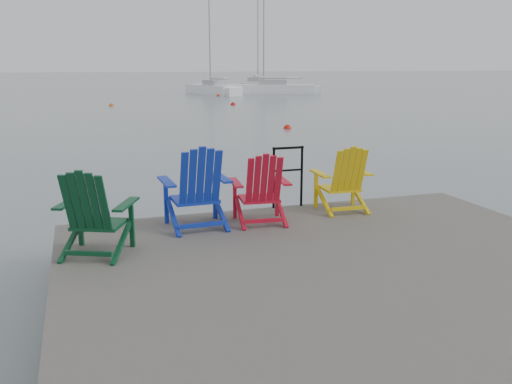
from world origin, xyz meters
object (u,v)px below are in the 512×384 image
object	(u,v)px
chair_green	(94,212)
chair_red	(261,188)
handrail	(288,171)
sailboat_near	(213,90)
buoy_d	(218,96)
buoy_a	(287,129)
buoy_b	(112,106)
chair_yellow	(344,179)
chair_blue	(197,187)
sailboat_mid	(257,85)
buoy_c	(233,105)
sailboat_far	(269,90)

from	to	relation	value
chair_green	chair_red	bearing A→B (deg)	39.84
handrail	sailboat_near	size ratio (longest dim) A/B	0.09
buoy_d	sailboat_near	bearing A→B (deg)	85.76
buoy_a	buoy_b	xyz separation A→B (m)	(-6.03, 15.34, 0.00)
chair_yellow	buoy_b	bearing A→B (deg)	96.51
handrail	chair_red	xyz separation A→B (m)	(-0.65, -0.69, -0.06)
chair_green	sailboat_near	xyz separation A→B (m)	(11.55, 41.69, -0.64)
chair_blue	chair_red	world-z (taller)	chair_blue
sailboat_mid	sailboat_near	bearing A→B (deg)	-103.74
chair_blue	buoy_c	bearing A→B (deg)	71.39
chair_blue	buoy_b	bearing A→B (deg)	86.65
buoy_b	sailboat_near	bearing A→B (deg)	50.68
chair_blue	chair_red	size ratio (longest dim) A/B	1.13
chair_yellow	buoy_b	world-z (taller)	chair_yellow
chair_yellow	buoy_c	xyz separation A→B (m)	(6.24, 27.70, -0.98)
chair_blue	sailboat_mid	world-z (taller)	sailboat_mid
chair_blue	buoy_a	bearing A→B (deg)	62.40
handrail	sailboat_mid	distance (m)	52.76
chair_red	chair_yellow	bearing A→B (deg)	15.56
chair_red	buoy_b	xyz separation A→B (m)	(-0.07, 29.49, -0.98)
chair_red	buoy_d	size ratio (longest dim) A/B	2.87
sailboat_far	handrail	bearing A→B (deg)	-179.23
chair_red	sailboat_far	bearing A→B (deg)	76.64
sailboat_far	chair_yellow	bearing A→B (deg)	-178.17
handrail	buoy_d	xyz separation A→B (m)	(8.56, 37.55, -1.04)
buoy_b	buoy_d	size ratio (longest dim) A/B	0.96
sailboat_far	sailboat_mid	bearing A→B (deg)	7.12
handrail	buoy_c	distance (m)	28.10
chair_yellow	buoy_b	xyz separation A→B (m)	(-1.39, 29.28, -0.98)
chair_green	sailboat_mid	world-z (taller)	sailboat_mid
sailboat_near	sailboat_far	bearing A→B (deg)	-19.25
handrail	chair_red	world-z (taller)	chair_red
buoy_d	sailboat_far	bearing A→B (deg)	24.71
chair_red	buoy_c	size ratio (longest dim) A/B	2.83
sailboat_near	buoy_d	bearing A→B (deg)	-109.24
handrail	chair_yellow	bearing A→B (deg)	-35.44
sailboat_near	buoy_a	bearing A→B (deg)	-112.34
buoy_d	handrail	bearing A→B (deg)	-102.84
sailboat_mid	chair_green	bearing A→B (deg)	-86.77
handrail	buoy_a	world-z (taller)	handrail
chair_blue	chair_red	xyz separation A→B (m)	(0.84, -0.06, -0.06)
chair_red	buoy_a	size ratio (longest dim) A/B	2.84
sailboat_far	buoy_c	world-z (taller)	sailboat_far
handrail	chair_blue	distance (m)	1.62
buoy_d	chair_yellow	bearing A→B (deg)	-101.73
buoy_c	sailboat_near	bearing A→B (deg)	81.93
handrail	buoy_a	xyz separation A→B (m)	(5.31, 13.46, -1.04)
handrail	chair_blue	size ratio (longest dim) A/B	0.84
handrail	sailboat_near	xyz separation A→B (m)	(8.77, 40.39, -0.69)
chair_green	sailboat_mid	xyz separation A→B (m)	(19.00, 51.50, -0.64)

